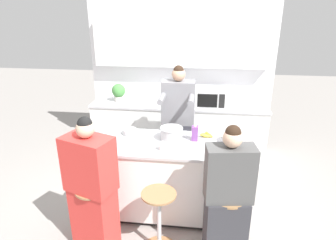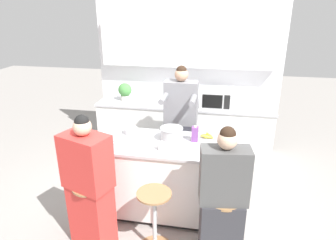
% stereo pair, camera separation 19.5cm
% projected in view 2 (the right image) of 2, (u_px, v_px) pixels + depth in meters
% --- Properties ---
extents(ground_plane, '(16.00, 16.00, 0.00)m').
position_uv_depth(ground_plane, '(167.00, 209.00, 3.72)').
color(ground_plane, gray).
extents(wall_back, '(2.99, 0.22, 2.70)m').
position_uv_depth(wall_back, '(187.00, 60.00, 4.81)').
color(wall_back, white).
rests_on(wall_back, ground_plane).
extents(back_counter, '(2.78, 0.63, 0.91)m').
position_uv_depth(back_counter, '(184.00, 130.00, 4.93)').
color(back_counter, white).
rests_on(back_counter, ground_plane).
extents(kitchen_island, '(1.65, 0.74, 0.92)m').
position_uv_depth(kitchen_island, '(167.00, 177.00, 3.55)').
color(kitchen_island, black).
rests_on(kitchen_island, ground_plane).
extents(bar_stool_leftmost, '(0.38, 0.38, 0.70)m').
position_uv_depth(bar_stool_leftmost, '(93.00, 214.00, 3.10)').
color(bar_stool_leftmost, '#997047').
rests_on(bar_stool_leftmost, ground_plane).
extents(bar_stool_center, '(0.38, 0.38, 0.70)m').
position_uv_depth(bar_stool_center, '(155.00, 222.00, 2.99)').
color(bar_stool_center, '#997047').
rests_on(bar_stool_center, ground_plane).
extents(bar_stool_rightmost, '(0.38, 0.38, 0.70)m').
position_uv_depth(bar_stool_rightmost, '(222.00, 228.00, 2.90)').
color(bar_stool_rightmost, '#997047').
rests_on(bar_stool_rightmost, ground_plane).
extents(person_cooking, '(0.43, 0.54, 1.67)m').
position_uv_depth(person_cooking, '(180.00, 129.00, 4.03)').
color(person_cooking, '#383842').
rests_on(person_cooking, ground_plane).
extents(person_wrapped_blanket, '(0.53, 0.43, 1.45)m').
position_uv_depth(person_wrapped_blanket, '(89.00, 187.00, 2.98)').
color(person_wrapped_blanket, red).
rests_on(person_wrapped_blanket, ground_plane).
extents(person_seated_near, '(0.46, 0.32, 1.44)m').
position_uv_depth(person_seated_near, '(222.00, 205.00, 2.77)').
color(person_seated_near, '#333338').
rests_on(person_seated_near, ground_plane).
extents(cooking_pot, '(0.35, 0.26, 0.15)m').
position_uv_depth(cooking_pot, '(172.00, 134.00, 3.44)').
color(cooking_pot, '#B7BABC').
rests_on(cooking_pot, kitchen_island).
extents(fruit_bowl, '(0.21, 0.21, 0.08)m').
position_uv_depth(fruit_bowl, '(230.00, 140.00, 3.35)').
color(fruit_bowl, '#B7BABC').
rests_on(fruit_bowl, kitchen_island).
extents(mixing_bowl_steel, '(0.17, 0.17, 0.07)m').
position_uv_depth(mixing_bowl_steel, '(131.00, 131.00, 3.63)').
color(mixing_bowl_steel, '#B7BABC').
rests_on(mixing_bowl_steel, kitchen_island).
extents(coffee_cup_near, '(0.11, 0.07, 0.09)m').
position_uv_depth(coffee_cup_near, '(161.00, 146.00, 3.21)').
color(coffee_cup_near, white).
rests_on(coffee_cup_near, kitchen_island).
extents(coffee_cup_far, '(0.12, 0.09, 0.08)m').
position_uv_depth(coffee_cup_far, '(109.00, 143.00, 3.30)').
color(coffee_cup_far, '#DB4C51').
rests_on(coffee_cup_far, kitchen_island).
extents(banana_bunch, '(0.18, 0.13, 0.06)m').
position_uv_depth(banana_bunch, '(207.00, 136.00, 3.51)').
color(banana_bunch, yellow).
rests_on(banana_bunch, kitchen_island).
extents(juice_carton, '(0.07, 0.07, 0.19)m').
position_uv_depth(juice_carton, '(195.00, 134.00, 3.41)').
color(juice_carton, '#7A428E').
rests_on(juice_carton, kitchen_island).
extents(microwave, '(0.47, 0.40, 0.27)m').
position_uv_depth(microwave, '(216.00, 98.00, 4.60)').
color(microwave, white).
rests_on(microwave, back_counter).
extents(potted_plant, '(0.22, 0.22, 0.29)m').
position_uv_depth(potted_plant, '(125.00, 91.00, 4.87)').
color(potted_plant, beige).
rests_on(potted_plant, back_counter).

